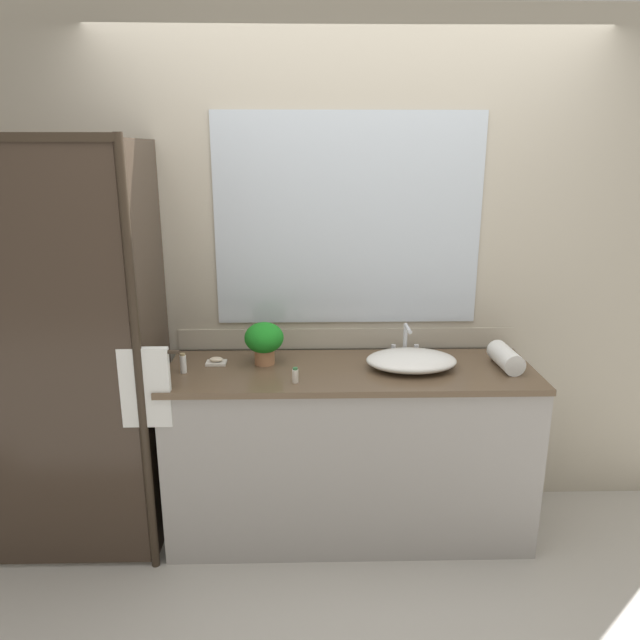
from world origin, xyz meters
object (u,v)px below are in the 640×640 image
object	(u,v)px
faucet	(405,345)
amenity_bottle_body_wash	(295,375)
sink_basin	(411,360)
potted_plant	(264,340)
rolled_towel_near_edge	(506,358)
soap_dish	(216,361)
amenity_bottle_shampoo	(183,363)

from	to	relation	value
faucet	amenity_bottle_body_wash	distance (m)	0.67
faucet	sink_basin	bearing A→B (deg)	-90.00
potted_plant	rolled_towel_near_edge	distance (m)	1.19
sink_basin	soap_dish	distance (m)	0.97
sink_basin	amenity_bottle_shampoo	xyz separation A→B (m)	(-1.10, -0.03, 0.01)
amenity_bottle_body_wash	potted_plant	bearing A→B (deg)	121.89
faucet	amenity_bottle_shampoo	world-z (taller)	faucet
soap_dish	amenity_bottle_body_wash	bearing A→B (deg)	-32.45
faucet	amenity_bottle_body_wash	xyz separation A→B (m)	(-0.56, -0.35, -0.03)
faucet	potted_plant	world-z (taller)	potted_plant
rolled_towel_near_edge	amenity_bottle_shampoo	bearing A→B (deg)	-179.03
sink_basin	amenity_bottle_body_wash	xyz separation A→B (m)	(-0.56, -0.17, -0.01)
sink_basin	faucet	world-z (taller)	faucet
soap_dish	rolled_towel_near_edge	distance (m)	1.43
potted_plant	amenity_bottle_body_wash	xyz separation A→B (m)	(0.16, -0.25, -0.09)
amenity_bottle_body_wash	rolled_towel_near_edge	size ratio (longest dim) A/B	0.29
faucet	amenity_bottle_shampoo	distance (m)	1.12
potted_plant	rolled_towel_near_edge	size ratio (longest dim) A/B	0.85
sink_basin	amenity_bottle_body_wash	world-z (taller)	sink_basin
faucet	potted_plant	size ratio (longest dim) A/B	0.83
potted_plant	rolled_towel_near_edge	world-z (taller)	potted_plant
sink_basin	potted_plant	xyz separation A→B (m)	(-0.72, 0.08, 0.08)
potted_plant	faucet	bearing A→B (deg)	7.80
soap_dish	potted_plant	bearing A→B (deg)	-0.25
sink_basin	rolled_towel_near_edge	bearing A→B (deg)	-0.31
amenity_bottle_body_wash	rolled_towel_near_edge	world-z (taller)	rolled_towel_near_edge
sink_basin	potted_plant	bearing A→B (deg)	173.28
faucet	amenity_bottle_body_wash	size ratio (longest dim) A/B	2.43
amenity_bottle_body_wash	amenity_bottle_shampoo	xyz separation A→B (m)	(-0.54, 0.14, 0.01)
soap_dish	amenity_bottle_body_wash	world-z (taller)	amenity_bottle_body_wash
amenity_bottle_body_wash	sink_basin	bearing A→B (deg)	16.59
soap_dish	sink_basin	bearing A→B (deg)	-5.10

